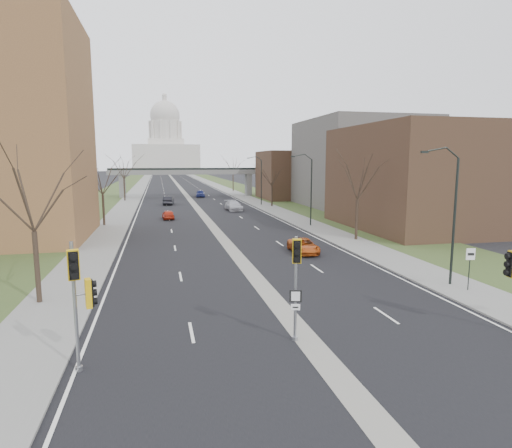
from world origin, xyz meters
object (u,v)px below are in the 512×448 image
object	(u,v)px
speed_limit_sign	(470,261)
car_right_near	(303,246)
car_left_near	(168,215)
car_left_far	(169,200)
signal_pole_median	(296,270)
signal_pole_left	(80,288)
car_right_far	(200,194)
car_right_mid	(233,206)

from	to	relation	value
speed_limit_sign	car_right_near	distance (m)	14.38
car_left_near	car_right_near	world-z (taller)	car_left_near
car_left_far	signal_pole_median	bearing A→B (deg)	100.20
signal_pole_left	speed_limit_sign	size ratio (longest dim) A/B	1.93
signal_pole_median	car_right_far	size ratio (longest dim) A/B	1.02
car_left_near	car_left_far	distance (m)	20.29
signal_pole_median	speed_limit_sign	distance (m)	13.57
car_left_far	car_right_mid	distance (m)	15.65
car_left_far	car_right_far	world-z (taller)	car_right_far
speed_limit_sign	car_right_mid	xyz separation A→B (m)	(-6.56, 46.21, -1.12)
car_right_near	car_left_near	bearing A→B (deg)	117.33
signal_pole_median	car_right_near	xyz separation A→B (m)	(6.50, 17.72, -2.66)
speed_limit_sign	car_right_mid	size ratio (longest dim) A/B	0.48
car_right_mid	signal_pole_left	bearing A→B (deg)	-109.63
signal_pole_left	car_left_far	xyz separation A→B (m)	(4.64, 63.72, -2.51)
signal_pole_median	speed_limit_sign	xyz separation A→B (m)	(12.63, 4.77, -1.38)
car_left_near	car_left_far	bearing A→B (deg)	-94.42
signal_pole_median	signal_pole_left	bearing A→B (deg)	-160.79
signal_pole_median	car_right_mid	distance (m)	51.40
signal_pole_left	speed_limit_sign	world-z (taller)	signal_pole_left
speed_limit_sign	car_left_near	world-z (taller)	speed_limit_sign
signal_pole_left	car_right_near	xyz separation A→B (m)	(15.10, 18.45, -2.67)
speed_limit_sign	car_left_far	size ratio (longest dim) A/B	0.54
car_right_mid	car_right_far	world-z (taller)	car_right_far
car_left_near	car_right_mid	bearing A→B (deg)	-144.86
signal_pole_median	car_right_near	world-z (taller)	signal_pole_median
speed_limit_sign	car_left_near	size ratio (longest dim) A/B	0.69
car_left_near	car_right_near	distance (m)	27.30
car_left_near	signal_pole_left	bearing A→B (deg)	81.66
speed_limit_sign	car_left_near	bearing A→B (deg)	123.89
car_left_near	car_right_far	distance (m)	36.74
signal_pole_left	car_left_near	xyz separation A→B (m)	(4.11, 43.44, -2.65)
signal_pole_median	car_left_far	bearing A→B (deg)	107.96
car_right_near	car_left_far	bearing A→B (deg)	106.60
car_left_near	car_right_mid	xyz separation A→B (m)	(10.56, 8.27, 0.15)
car_right_near	car_right_mid	bearing A→B (deg)	94.33
signal_pole_median	car_right_mid	size ratio (longest dim) A/B	0.87
car_left_far	car_right_far	distance (m)	17.24
speed_limit_sign	car_right_near	size ratio (longest dim) A/B	0.58
car_left_near	car_right_far	xyz separation A→B (m)	(7.83, 35.89, 0.15)
signal_pole_median	car_left_far	world-z (taller)	signal_pole_median
car_right_near	car_right_far	xyz separation A→B (m)	(-3.16, 60.88, 0.17)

